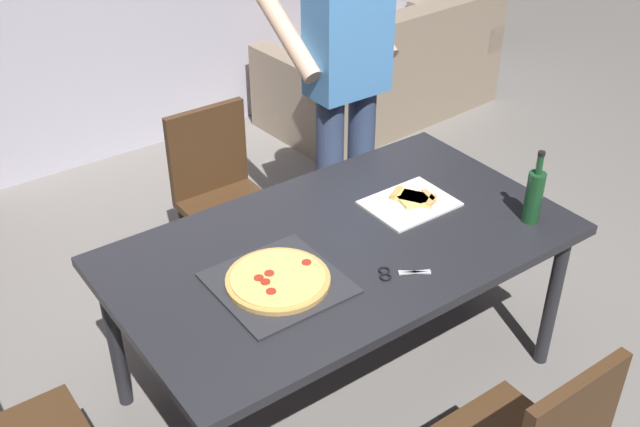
% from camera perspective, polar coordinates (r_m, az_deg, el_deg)
% --- Properties ---
extents(ground_plane, '(12.00, 12.00, 0.00)m').
position_cam_1_polar(ground_plane, '(3.45, 1.49, -12.37)').
color(ground_plane, gray).
extents(dining_table, '(1.80, 1.03, 0.75)m').
position_cam_1_polar(dining_table, '(3.00, 1.68, -3.12)').
color(dining_table, '#232328').
rests_on(dining_table, ground_plane).
extents(chair_far_side, '(0.42, 0.42, 0.90)m').
position_cam_1_polar(chair_far_side, '(3.80, -7.52, 2.01)').
color(chair_far_side, '#472D19').
rests_on(chair_far_side, ground_plane).
extents(couch, '(1.75, 0.96, 0.85)m').
position_cam_1_polar(couch, '(5.60, 4.91, 10.25)').
color(couch, gray).
rests_on(couch, ground_plane).
extents(person_serving_pizza, '(0.55, 0.54, 1.75)m').
position_cam_1_polar(person_serving_pizza, '(3.71, 1.90, 9.89)').
color(person_serving_pizza, '#38476B').
rests_on(person_serving_pizza, ground_plane).
extents(pepperoni_pizza_on_tray, '(0.44, 0.44, 0.04)m').
position_cam_1_polar(pepperoni_pizza_on_tray, '(2.74, -3.18, -5.08)').
color(pepperoni_pizza_on_tray, '#2D2D33').
rests_on(pepperoni_pizza_on_tray, dining_table).
extents(pizza_slices_on_towel, '(0.36, 0.28, 0.03)m').
position_cam_1_polar(pizza_slices_on_towel, '(3.21, 6.94, 0.94)').
color(pizza_slices_on_towel, white).
rests_on(pizza_slices_on_towel, dining_table).
extents(wine_bottle, '(0.07, 0.07, 0.32)m').
position_cam_1_polar(wine_bottle, '(3.14, 15.81, 1.32)').
color(wine_bottle, '#194723').
rests_on(wine_bottle, dining_table).
extents(kitchen_scissors, '(0.19, 0.15, 0.01)m').
position_cam_1_polar(kitchen_scissors, '(2.80, 5.70, -4.48)').
color(kitchen_scissors, silver).
rests_on(kitchen_scissors, dining_table).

